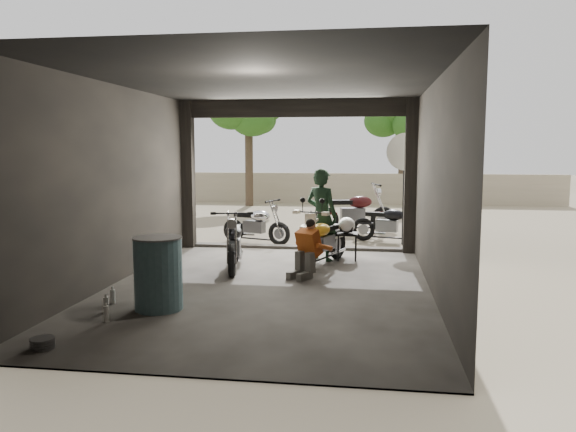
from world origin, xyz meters
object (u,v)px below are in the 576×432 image
(outside_bike_b, at_px, (355,209))
(mechanic, at_px, (305,250))
(rider, at_px, (322,215))
(left_bike, at_px, (234,239))
(stool, at_px, (347,237))
(main_bike, at_px, (323,237))
(outside_bike_c, at_px, (389,220))
(oil_drum, at_px, (158,274))
(sign_post, at_px, (405,169))
(outside_bike_a, at_px, (256,222))
(helmet, at_px, (347,225))

(outside_bike_b, xyz_separation_m, mechanic, (-0.69, -5.25, -0.16))
(rider, distance_m, mechanic, 1.58)
(left_bike, xyz_separation_m, outside_bike_b, (2.05, 4.72, 0.09))
(stool, bearing_deg, outside_bike_b, 89.28)
(outside_bike_b, xyz_separation_m, stool, (-0.05, -3.62, -0.17))
(main_bike, distance_m, outside_bike_b, 4.12)
(outside_bike_c, distance_m, oil_drum, 6.89)
(mechanic, bearing_deg, sign_post, 92.78)
(outside_bike_c, relative_size, mechanic, 1.59)
(outside_bike_a, xyz_separation_m, oil_drum, (-0.22, -5.46, -0.02))
(stool, distance_m, helmet, 0.24)
(outside_bike_a, relative_size, oil_drum, 1.52)
(main_bike, bearing_deg, outside_bike_c, 87.18)
(outside_bike_c, height_order, rider, rider)
(outside_bike_a, xyz_separation_m, mechanic, (1.52, -3.30, -0.03))
(outside_bike_c, height_order, oil_drum, outside_bike_c)
(outside_bike_a, distance_m, helmet, 2.76)
(outside_bike_c, distance_m, sign_post, 1.28)
(mechanic, height_order, oil_drum, oil_drum)
(rider, bearing_deg, mechanic, 111.93)
(left_bike, relative_size, outside_bike_b, 0.86)
(helmet, bearing_deg, oil_drum, -102.79)
(main_bike, bearing_deg, sign_post, 79.26)
(stool, bearing_deg, sign_post, 59.29)
(main_bike, relative_size, left_bike, 0.99)
(stool, bearing_deg, outside_bike_c, 69.11)
(left_bike, relative_size, oil_drum, 1.63)
(helmet, distance_m, sign_post, 2.59)
(outside_bike_a, height_order, rider, rider)
(mechanic, bearing_deg, outside_bike_c, 98.41)
(left_bike, relative_size, outside_bike_a, 1.07)
(outside_bike_b, distance_m, outside_bike_c, 1.58)
(outside_bike_a, distance_m, outside_bike_c, 3.09)
(left_bike, xyz_separation_m, mechanic, (1.36, -0.53, -0.07))
(rider, bearing_deg, main_bike, 127.74)
(main_bike, bearing_deg, helmet, 68.15)
(left_bike, height_order, outside_bike_c, left_bike)
(outside_bike_b, height_order, outside_bike_c, outside_bike_b)
(left_bike, xyz_separation_m, sign_post, (3.20, 3.11, 1.17))
(outside_bike_c, bearing_deg, oil_drum, 166.50)
(main_bike, xyz_separation_m, helmet, (0.42, 0.42, 0.17))
(outside_bike_b, bearing_deg, left_bike, 142.24)
(outside_bike_b, bearing_deg, outside_bike_c, -162.62)
(outside_bike_c, height_order, mechanic, outside_bike_c)
(left_bike, bearing_deg, outside_bike_b, 55.61)
(mechanic, bearing_deg, rider, 114.15)
(helmet, bearing_deg, mechanic, -92.07)
(left_bike, height_order, mechanic, left_bike)
(outside_bike_c, distance_m, mechanic, 4.19)
(outside_bike_b, bearing_deg, outside_bike_a, 117.14)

